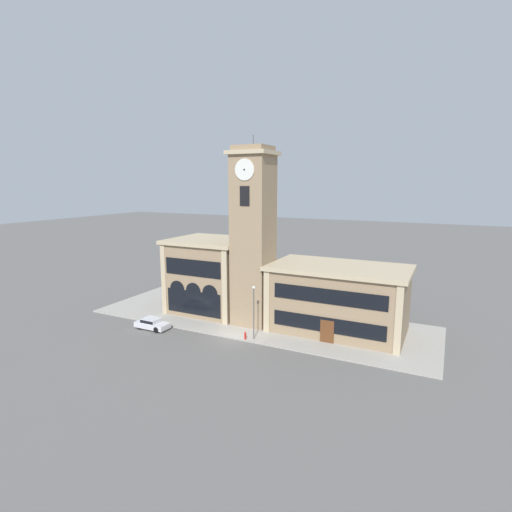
{
  "coord_description": "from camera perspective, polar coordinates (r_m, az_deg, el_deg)",
  "views": [
    {
      "loc": [
        21.08,
        -36.54,
        17.13
      ],
      "look_at": [
        1.4,
        3.45,
        8.96
      ],
      "focal_mm": 28.0,
      "sensor_mm": 36.0,
      "label": 1
    }
  ],
  "objects": [
    {
      "name": "street_lamp",
      "position": [
        43.7,
        -0.33,
        -6.97
      ],
      "size": [
        0.36,
        0.36,
        6.04
      ],
      "color": "#4C4C51",
      "rests_on": "sidewalk_kerb"
    },
    {
      "name": "town_hall_right_wing",
      "position": [
        47.51,
        11.67,
        -5.97
      ],
      "size": [
        15.75,
        9.3,
        7.8
      ],
      "color": "#937A5B",
      "rests_on": "ground_plane"
    },
    {
      "name": "clock_tower",
      "position": [
        47.52,
        -0.39,
        2.64
      ],
      "size": [
        4.95,
        4.95,
        22.53
      ],
      "color": "#937A5B",
      "rests_on": "ground_plane"
    },
    {
      "name": "sidewalk_kerb",
      "position": [
        51.31,
        0.36,
        -9.03
      ],
      "size": [
        42.95,
        14.05,
        0.15
      ],
      "color": "#A39E93",
      "rests_on": "ground_plane"
    },
    {
      "name": "fire_hydrant",
      "position": [
        44.8,
        -1.54,
        -11.31
      ],
      "size": [
        0.22,
        0.22,
        0.87
      ],
      "color": "red",
      "rests_on": "sidewalk_kerb"
    },
    {
      "name": "town_hall_left_wing",
      "position": [
        53.99,
        -6.37,
        -2.72
      ],
      "size": [
        10.58,
        9.3,
        9.84
      ],
      "color": "#937A5B",
      "rests_on": "ground_plane"
    },
    {
      "name": "parked_car_near",
      "position": [
        49.71,
        -14.64,
        -9.28
      ],
      "size": [
        4.14,
        1.83,
        1.29
      ],
      "rotation": [
        0.0,
        0.0,
        -0.0
      ],
      "color": "silver",
      "rests_on": "ground_plane"
    },
    {
      "name": "ground_plane",
      "position": [
        45.52,
        -3.58,
        -11.74
      ],
      "size": [
        300.0,
        300.0,
        0.0
      ],
      "primitive_type": "plane",
      "color": "#605E5B"
    }
  ]
}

